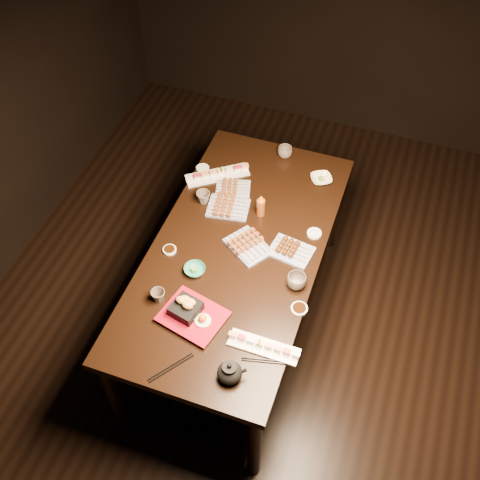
% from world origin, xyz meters
% --- Properties ---
extents(ground, '(5.00, 5.00, 0.00)m').
position_xyz_m(ground, '(0.00, 0.00, 0.00)').
color(ground, black).
rests_on(ground, ground).
extents(dining_table, '(1.10, 1.89, 0.75)m').
position_xyz_m(dining_table, '(-0.37, 0.34, 0.38)').
color(dining_table, black).
rests_on(dining_table, ground).
extents(sushi_platter_near, '(0.35, 0.10, 0.04)m').
position_xyz_m(sushi_platter_near, '(-0.04, -0.19, 0.77)').
color(sushi_platter_near, white).
rests_on(sushi_platter_near, dining_table).
extents(sushi_platter_far, '(0.37, 0.31, 0.05)m').
position_xyz_m(sushi_platter_far, '(-0.67, 0.83, 0.77)').
color(sushi_platter_far, white).
rests_on(sushi_platter_far, dining_table).
extents(yakitori_plate_center, '(0.26, 0.21, 0.06)m').
position_xyz_m(yakitori_plate_center, '(-0.51, 0.60, 0.78)').
color(yakitori_plate_center, '#828EB6').
rests_on(yakitori_plate_center, dining_table).
extents(yakitori_plate_right, '(0.30, 0.28, 0.06)m').
position_xyz_m(yakitori_plate_right, '(-0.31, 0.37, 0.78)').
color(yakitori_plate_right, '#828EB6').
rests_on(yakitori_plate_right, dining_table).
extents(yakitori_plate_left, '(0.23, 0.19, 0.05)m').
position_xyz_m(yakitori_plate_left, '(-0.54, 0.76, 0.78)').
color(yakitori_plate_left, '#828EB6').
rests_on(yakitori_plate_left, dining_table).
extents(tsukune_plate, '(0.25, 0.20, 0.06)m').
position_xyz_m(tsukune_plate, '(-0.08, 0.41, 0.78)').
color(tsukune_plate, '#828EB6').
rests_on(tsukune_plate, dining_table).
extents(edamame_bowl_green, '(0.14, 0.14, 0.04)m').
position_xyz_m(edamame_bowl_green, '(-0.52, 0.12, 0.77)').
color(edamame_bowl_green, '#2B8469').
rests_on(edamame_bowl_green, dining_table).
extents(edamame_bowl_cream, '(0.17, 0.17, 0.03)m').
position_xyz_m(edamame_bowl_cream, '(-0.07, 1.00, 0.77)').
color(edamame_bowl_cream, '#FAEECD').
rests_on(edamame_bowl_cream, dining_table).
extents(tempura_tray, '(0.35, 0.31, 0.11)m').
position_xyz_m(tempura_tray, '(-0.42, -0.15, 0.81)').
color(tempura_tray, black).
rests_on(tempura_tray, dining_table).
extents(teacup_near_left, '(0.09, 0.09, 0.07)m').
position_xyz_m(teacup_near_left, '(-0.63, -0.11, 0.78)').
color(teacup_near_left, brown).
rests_on(teacup_near_left, dining_table).
extents(teacup_mid_right, '(0.11, 0.11, 0.08)m').
position_xyz_m(teacup_mid_right, '(0.00, 0.21, 0.79)').
color(teacup_mid_right, brown).
rests_on(teacup_mid_right, dining_table).
extents(teacup_far_left, '(0.11, 0.11, 0.07)m').
position_xyz_m(teacup_far_left, '(-0.67, 0.61, 0.79)').
color(teacup_far_left, brown).
rests_on(teacup_far_left, dining_table).
extents(teacup_far_right, '(0.10, 0.10, 0.07)m').
position_xyz_m(teacup_far_right, '(-0.34, 1.14, 0.79)').
color(teacup_far_right, brown).
rests_on(teacup_far_right, dining_table).
extents(teapot, '(0.18, 0.18, 0.12)m').
position_xyz_m(teapot, '(-0.14, -0.39, 0.81)').
color(teapot, black).
rests_on(teapot, dining_table).
extents(condiment_bottle, '(0.06, 0.06, 0.15)m').
position_xyz_m(condiment_bottle, '(-0.33, 0.63, 0.82)').
color(condiment_bottle, brown).
rests_on(condiment_bottle, dining_table).
extents(sauce_dish_west, '(0.08, 0.08, 0.01)m').
position_xyz_m(sauce_dish_west, '(-0.71, 0.21, 0.76)').
color(sauce_dish_west, white).
rests_on(sauce_dish_west, dining_table).
extents(sauce_dish_east, '(0.08, 0.08, 0.01)m').
position_xyz_m(sauce_dish_east, '(0.00, 0.58, 0.76)').
color(sauce_dish_east, white).
rests_on(sauce_dish_east, dining_table).
extents(sauce_dish_se, '(0.11, 0.11, 0.02)m').
position_xyz_m(sauce_dish_se, '(0.06, 0.07, 0.76)').
color(sauce_dish_se, white).
rests_on(sauce_dish_se, dining_table).
extents(sauce_dish_nw, '(0.10, 0.10, 0.01)m').
position_xyz_m(sauce_dish_nw, '(-0.78, 0.86, 0.76)').
color(sauce_dish_nw, white).
rests_on(sauce_dish_nw, dining_table).
extents(chopsticks_near, '(0.16, 0.21, 0.01)m').
position_xyz_m(chopsticks_near, '(-0.42, -0.44, 0.75)').
color(chopsticks_near, black).
rests_on(chopsticks_near, dining_table).
extents(chopsticks_se, '(0.21, 0.07, 0.01)m').
position_xyz_m(chopsticks_se, '(-0.02, -0.26, 0.75)').
color(chopsticks_se, black).
rests_on(chopsticks_se, dining_table).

